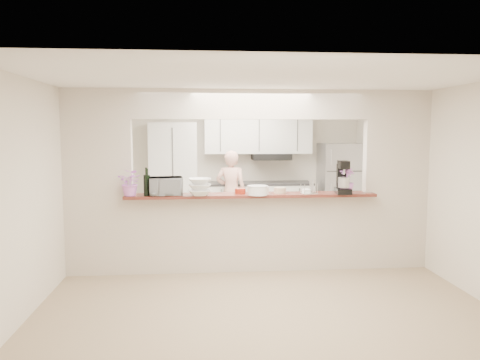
{
  "coord_description": "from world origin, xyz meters",
  "views": [
    {
      "loc": [
        -0.7,
        -6.34,
        1.94
      ],
      "look_at": [
        -0.12,
        0.3,
        1.24
      ],
      "focal_mm": 35.0,
      "sensor_mm": 36.0,
      "label": 1
    }
  ],
  "objects": [
    {
      "name": "flower_left",
      "position": [
        -1.6,
        -0.15,
        1.27
      ],
      "size": [
        0.39,
        0.37,
        0.35
      ],
      "primitive_type": "imported",
      "rotation": [
        0.0,
        0.0,
        -0.33
      ],
      "color": "#EE7EDF",
      "rests_on": "bar_counter"
    },
    {
      "name": "serving_bowls",
      "position": [
        -0.7,
        -0.17,
        1.2
      ],
      "size": [
        0.32,
        0.32,
        0.22
      ],
      "primitive_type": "imported",
      "rotation": [
        0.0,
        0.0,
        0.06
      ],
      "color": "white",
      "rests_on": "bar_counter"
    },
    {
      "name": "tan_bowl",
      "position": [
        0.4,
        -0.03,
        1.13
      ],
      "size": [
        0.17,
        0.17,
        0.08
      ],
      "primitive_type": "cylinder",
      "color": "tan",
      "rests_on": "bar_counter"
    },
    {
      "name": "toaster_oven",
      "position": [
        -1.15,
        -0.1,
        1.21
      ],
      "size": [
        0.47,
        0.34,
        0.24
      ],
      "primitive_type": "imported",
      "rotation": [
        0.0,
        0.0,
        0.12
      ],
      "color": "#A5A5AA",
      "rests_on": "bar_counter"
    },
    {
      "name": "tile_overlay",
      "position": [
        0.0,
        1.55,
        0.01
      ],
      "size": [
        5.0,
        2.9,
        0.01
      ],
      "primitive_type": "cube",
      "color": "beige",
      "rests_on": "floor"
    },
    {
      "name": "red_bowl",
      "position": [
        -0.15,
        -0.03,
        1.13
      ],
      "size": [
        0.15,
        0.15,
        0.07
      ],
      "primitive_type": "cylinder",
      "color": "maroon",
      "rests_on": "bar_counter"
    },
    {
      "name": "utensil_caddy",
      "position": [
        0.78,
        -0.15,
        1.17
      ],
      "size": [
        0.24,
        0.18,
        0.2
      ],
      "color": "silver",
      "rests_on": "bar_counter"
    },
    {
      "name": "plate_stack_b",
      "position": [
        0.1,
        -0.11,
        1.14
      ],
      "size": [
        0.28,
        0.28,
        0.1
      ],
      "color": "white",
      "rests_on": "bar_counter"
    },
    {
      "name": "floor",
      "position": [
        0.0,
        0.0,
        0.0
      ],
      "size": [
        6.0,
        6.0,
        0.0
      ],
      "primitive_type": "plane",
      "color": "tan",
      "rests_on": "ground"
    },
    {
      "name": "person",
      "position": [
        -0.12,
        2.3,
        0.79
      ],
      "size": [
        0.65,
        0.52,
        1.58
      ],
      "primitive_type": "imported",
      "rotation": [
        0.0,
        0.0,
        2.87
      ],
      "color": "#D89E8C",
      "rests_on": "floor"
    },
    {
      "name": "wine_bottle_b",
      "position": [
        -1.4,
        -0.02,
        1.23
      ],
      "size": [
        0.07,
        0.07,
        0.35
      ],
      "color": "black",
      "rests_on": "bar_counter"
    },
    {
      "name": "kitchen_cabinets",
      "position": [
        -0.19,
        2.72,
        0.97
      ],
      "size": [
        3.15,
        0.62,
        2.25
      ],
      "color": "silver",
      "rests_on": "floor"
    },
    {
      "name": "wine_bottle_a",
      "position": [
        -1.4,
        -0.15,
        1.24
      ],
      "size": [
        0.07,
        0.07,
        0.37
      ],
      "color": "black",
      "rests_on": "bar_counter"
    },
    {
      "name": "stand_mixer",
      "position": [
        1.25,
        -0.13,
        1.29
      ],
      "size": [
        0.23,
        0.33,
        0.45
      ],
      "color": "black",
      "rests_on": "bar_counter"
    },
    {
      "name": "bar_counter",
      "position": [
        0.0,
        -0.0,
        0.58
      ],
      "size": [
        3.4,
        0.38,
        1.09
      ],
      "color": "beige",
      "rests_on": "floor"
    },
    {
      "name": "plate_stack_a",
      "position": [
        0.07,
        -0.19,
        1.15
      ],
      "size": [
        0.27,
        0.27,
        0.13
      ],
      "color": "white",
      "rests_on": "bar_counter"
    },
    {
      "name": "flower_right",
      "position": [
        1.3,
        -0.15,
        1.27
      ],
      "size": [
        0.24,
        0.24,
        0.36
      ],
      "primitive_type": "imported",
      "rotation": [
        0.0,
        0.0,
        0.19
      ],
      "color": "#B461B0",
      "rests_on": "bar_counter"
    },
    {
      "name": "refrigerator",
      "position": [
        2.05,
        2.65,
        0.85
      ],
      "size": [
        0.75,
        0.7,
        1.7
      ],
      "primitive_type": "cube",
      "color": "#9F9EA3",
      "rests_on": "floor"
    },
    {
      "name": "partition",
      "position": [
        0.0,
        0.0,
        1.48
      ],
      "size": [
        5.0,
        0.15,
        2.5
      ],
      "color": "beige",
      "rests_on": "floor"
    }
  ]
}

